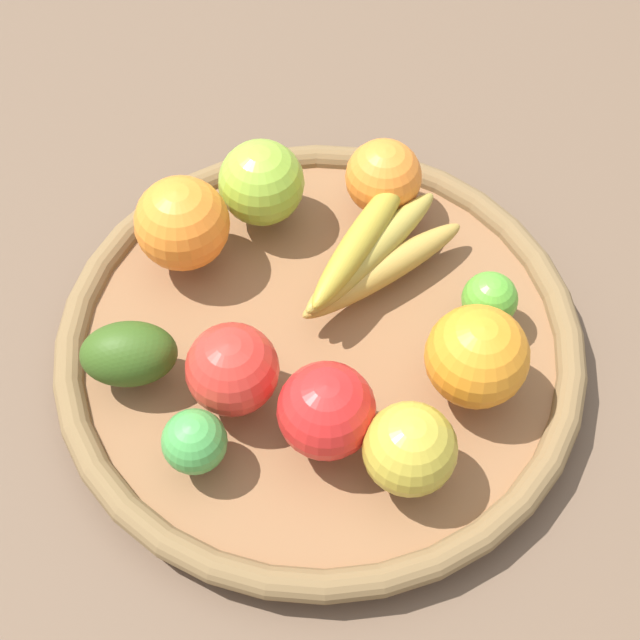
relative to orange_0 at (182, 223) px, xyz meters
name	(u,v)px	position (x,y,z in m)	size (l,w,h in m)	color
ground_plane	(320,358)	(0.02, -0.14, -0.08)	(2.40, 2.40, 0.00)	brown
basket	(320,346)	(0.02, -0.14, -0.06)	(0.45, 0.45, 0.04)	brown
orange_0	(182,223)	(0.00, 0.00, 0.00)	(0.08, 0.08, 0.08)	orange
banana_bunch	(372,252)	(0.10, -0.13, -0.02)	(0.17, 0.09, 0.05)	#B28A3B
apple_1	(327,411)	(-0.04, -0.21, 0.00)	(0.08, 0.08, 0.08)	red
avocado	(129,354)	(-0.11, -0.06, -0.01)	(0.08, 0.05, 0.05)	#325118
lime_0	(194,442)	(-0.13, -0.16, -0.02)	(0.05, 0.05, 0.05)	green
apple_3	(410,449)	(-0.02, -0.28, -0.01)	(0.07, 0.07, 0.07)	gold
lime_1	(490,299)	(0.13, -0.23, -0.02)	(0.05, 0.05, 0.05)	#55A32F
apple_2	(261,183)	(0.08, -0.01, 0.00)	(0.08, 0.08, 0.08)	#8CB634
orange_2	(477,357)	(0.07, -0.27, 0.00)	(0.08, 0.08, 0.08)	orange
apple_0	(232,369)	(-0.07, -0.14, 0.00)	(0.07, 0.07, 0.07)	red
orange_1	(383,177)	(0.16, -0.08, -0.01)	(0.07, 0.07, 0.07)	orange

